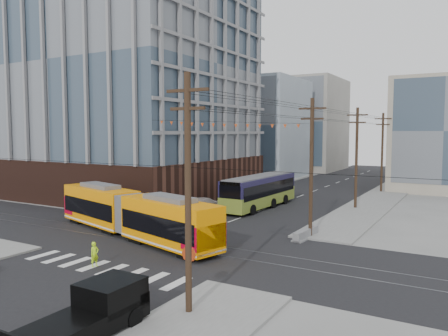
{
  "coord_description": "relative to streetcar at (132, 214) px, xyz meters",
  "views": [
    {
      "loc": [
        19.62,
        -22.04,
        8.36
      ],
      "look_at": [
        0.5,
        11.12,
        5.21
      ],
      "focal_mm": 35.0,
      "sensor_mm": 36.0,
      "label": 1
    }
  ],
  "objects": [
    {
      "name": "pedestrian",
      "position": [
        3.4,
        -7.19,
        -1.06
      ],
      "size": [
        0.46,
        0.62,
        1.56
      ],
      "primitive_type": "imported",
      "rotation": [
        0.0,
        0.0,
        1.41
      ],
      "color": "#C4FF1C",
      "rests_on": "ground"
    },
    {
      "name": "stop_sign",
      "position": [
        11.81,
        -9.07,
        -0.51
      ],
      "size": [
        0.84,
        0.84,
        2.66
      ],
      "primitive_type": null,
      "rotation": [
        0.0,
        0.0,
        0.03
      ],
      "color": "#AB3312",
      "rests_on": "ground"
    },
    {
      "name": "pickup_truck",
      "position": [
        10.32,
        -14.48,
        -0.83
      ],
      "size": [
        2.14,
        5.95,
        2.02
      ],
      "primitive_type": null,
      "rotation": [
        0.0,
        0.0,
        -0.0
      ],
      "color": "black",
      "rests_on": "ground"
    },
    {
      "name": "bg_bldg_nw_far",
      "position": [
        -9.96,
        67.85,
        8.16
      ],
      "size": [
        16.0,
        18.0,
        20.0
      ],
      "primitive_type": "cube",
      "color": "gray",
      "rests_on": "ground"
    },
    {
      "name": "city_bus",
      "position": [
        3.18,
        17.27,
        0.0
      ],
      "size": [
        3.19,
        13.05,
        3.67
      ],
      "primitive_type": null,
      "rotation": [
        0.0,
        0.0,
        -0.03
      ],
      "color": "#1B173B",
      "rests_on": "ground"
    },
    {
      "name": "utility_pole_far",
      "position": [
        12.54,
        51.85,
        3.66
      ],
      "size": [
        0.3,
        0.3,
        11.0
      ],
      "primitive_type": "cylinder",
      "color": "black",
      "rests_on": "ground"
    },
    {
      "name": "utility_pole_near",
      "position": [
        12.54,
        -10.15,
        3.66
      ],
      "size": [
        0.3,
        0.3,
        11.0
      ],
      "primitive_type": "cylinder",
      "color": "black",
      "rests_on": "ground"
    },
    {
      "name": "bg_bldg_ne_near",
      "position": [
        20.04,
        43.85,
        6.16
      ],
      "size": [
        14.0,
        14.0,
        16.0
      ],
      "primitive_type": "cube",
      "color": "gray",
      "rests_on": "ground"
    },
    {
      "name": "parked_car_silver",
      "position": [
        -1.63,
        7.06,
        -1.15
      ],
      "size": [
        2.28,
        4.38,
        1.37
      ],
      "primitive_type": "imported",
      "rotation": [
        0.0,
        0.0,
        2.93
      ],
      "color": "#B6BCC3",
      "rests_on": "ground"
    },
    {
      "name": "ground",
      "position": [
        4.04,
        -4.15,
        -1.84
      ],
      "size": [
        160.0,
        160.0,
        0.0
      ],
      "primitive_type": "plane",
      "color": "slate"
    },
    {
      "name": "parked_car_grey",
      "position": [
        -1.31,
        20.25,
        -1.15
      ],
      "size": [
        2.87,
        5.21,
        1.38
      ],
      "primitive_type": "imported",
      "rotation": [
        0.0,
        0.0,
        3.26
      ],
      "color": "#444A4F",
      "rests_on": "ground"
    },
    {
      "name": "jersey_barrier",
      "position": [
        12.34,
        6.39,
        -1.47
      ],
      "size": [
        1.15,
        3.72,
        0.73
      ],
      "primitive_type": "cube",
      "rotation": [
        0.0,
        0.0,
        -0.09
      ],
      "color": "slate",
      "rests_on": "ground"
    },
    {
      "name": "bg_bldg_nw_near",
      "position": [
        -12.96,
        47.85,
        7.16
      ],
      "size": [
        18.0,
        16.0,
        18.0
      ],
      "primitive_type": "cube",
      "color": "#8C99A5",
      "rests_on": "ground"
    },
    {
      "name": "office_building",
      "position": [
        -17.96,
        18.85,
        12.46
      ],
      "size": [
        30.0,
        25.0,
        28.6
      ],
      "primitive_type": "cube",
      "color": "#381E16",
      "rests_on": "ground"
    },
    {
      "name": "parked_car_white",
      "position": [
        -1.62,
        13.57,
        -1.2
      ],
      "size": [
        2.79,
        4.71,
        1.28
      ],
      "primitive_type": "imported",
      "rotation": [
        0.0,
        0.0,
        2.9
      ],
      "color": "#BAB0AD",
      "rests_on": "ground"
    },
    {
      "name": "streetcar",
      "position": [
        0.0,
        0.0,
        0.0
      ],
      "size": [
        19.07,
        7.83,
        3.67
      ],
      "primitive_type": null,
      "rotation": [
        0.0,
        0.0,
        -0.28
      ],
      "color": "orange",
      "rests_on": "ground"
    }
  ]
}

